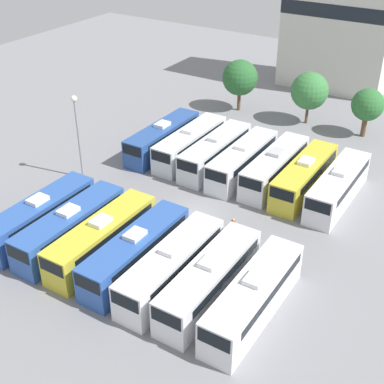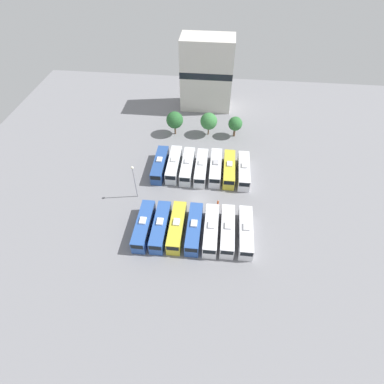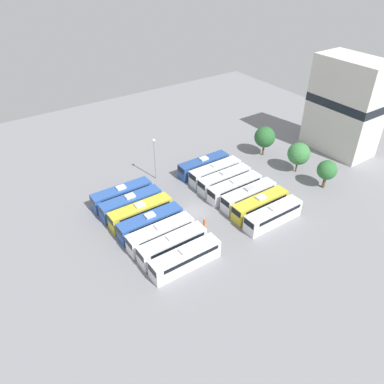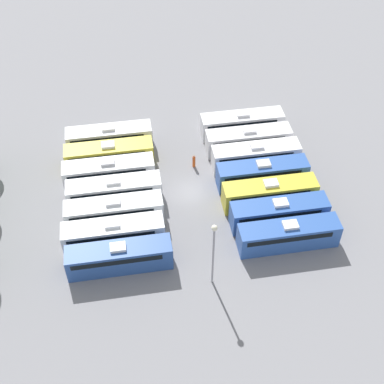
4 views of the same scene
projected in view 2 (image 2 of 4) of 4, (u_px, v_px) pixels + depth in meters
The scene contains 21 objects.
ground_plane at pixel (198, 200), 64.85m from camera, with size 116.79×116.79×0.00m, color gray.
bus_0 at pixel (144, 225), 58.03m from camera, with size 2.61×10.90×3.36m.
bus_1 at pixel (161, 226), 57.88m from camera, with size 2.61×10.90×3.36m.
bus_2 at pixel (177, 227), 57.81m from camera, with size 2.61×10.90×3.36m.
bus_3 at pixel (194, 228), 57.56m from camera, with size 2.61×10.90×3.36m.
bus_4 at pixel (211, 230), 57.31m from camera, with size 2.61×10.90×3.36m.
bus_5 at pixel (227, 230), 57.21m from camera, with size 2.61×10.90×3.36m.
bus_6 at pixel (245, 232), 56.99m from camera, with size 2.61×10.90×3.36m.
bus_7 at pixel (160, 164), 70.47m from camera, with size 2.61×10.90×3.36m.
bus_8 at pixel (174, 164), 70.51m from camera, with size 2.61×10.90×3.36m.
bus_9 at pixel (187, 166), 70.09m from camera, with size 2.61×10.90×3.36m.
bus_10 at pixel (201, 167), 69.72m from camera, with size 2.61×10.90×3.36m.
bus_11 at pixel (216, 167), 69.78m from camera, with size 2.61×10.90×3.36m.
bus_12 at pixel (229, 169), 69.41m from camera, with size 2.61×10.90×3.36m.
bus_13 at pixel (244, 170), 69.03m from camera, with size 2.61×10.90×3.36m.
worker_person at pixel (218, 203), 63.01m from camera, with size 0.36×0.36×1.85m.
light_pole at pixel (134, 177), 61.44m from camera, with size 0.60×0.60×8.65m.
tree_0 at pixel (175, 120), 78.72m from camera, with size 4.45×4.45×6.53m.
tree_1 at pixel (209, 121), 78.69m from camera, with size 4.46×4.46×6.34m.
tree_2 at pixel (235, 124), 78.34m from camera, with size 3.68×3.68×5.70m.
depot_building at pixel (207, 74), 84.68m from camera, with size 14.54×8.23×20.01m.
Camera 2 is at (3.33, -43.48, 48.04)m, focal length 28.00 mm.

